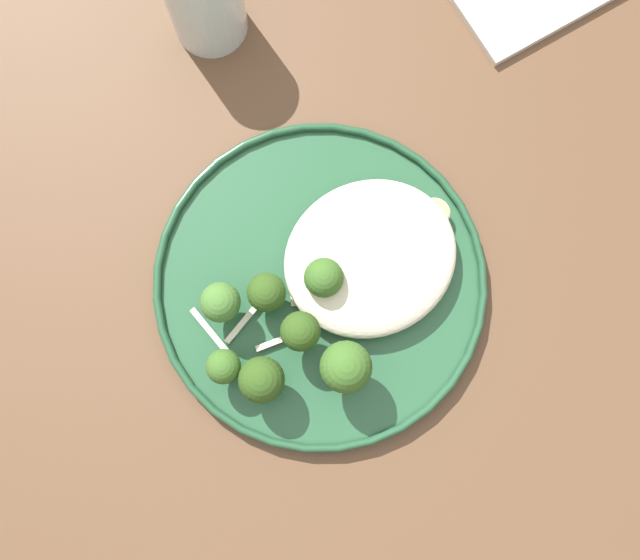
# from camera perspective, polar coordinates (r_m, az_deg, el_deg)

# --- Properties ---
(ground) EXTENTS (6.00, 6.00, 0.00)m
(ground) POSITION_cam_1_polar(r_m,az_deg,el_deg) (1.37, -0.40, -7.16)
(ground) COLOR #2D2B28
(wooden_dining_table) EXTENTS (1.40, 1.00, 0.74)m
(wooden_dining_table) POSITION_cam_1_polar(r_m,az_deg,el_deg) (0.71, -0.77, -4.38)
(wooden_dining_table) COLOR brown
(wooden_dining_table) RESTS_ON ground
(dinner_plate) EXTENTS (0.29, 0.29, 0.02)m
(dinner_plate) POSITION_cam_1_polar(r_m,az_deg,el_deg) (0.63, 0.00, -0.18)
(dinner_plate) COLOR #235133
(dinner_plate) RESTS_ON wooden_dining_table
(noodle_bed) EXTENTS (0.15, 0.14, 0.03)m
(noodle_bed) POSITION_cam_1_polar(r_m,az_deg,el_deg) (0.62, 3.99, 1.78)
(noodle_bed) COLOR beige
(noodle_bed) RESTS_ON dinner_plate
(seared_scallop_center_golden) EXTENTS (0.03, 0.03, 0.01)m
(seared_scallop_center_golden) POSITION_cam_1_polar(r_m,az_deg,el_deg) (0.64, 8.97, 5.15)
(seared_scallop_center_golden) COLOR beige
(seared_scallop_center_golden) RESTS_ON dinner_plate
(seared_scallop_rear_pale) EXTENTS (0.03, 0.03, 0.01)m
(seared_scallop_rear_pale) POSITION_cam_1_polar(r_m,az_deg,el_deg) (0.62, 7.89, 0.10)
(seared_scallop_rear_pale) COLOR #DBB77A
(seared_scallop_rear_pale) RESTS_ON dinner_plate
(seared_scallop_right_edge) EXTENTS (0.03, 0.03, 0.01)m
(seared_scallop_right_edge) POSITION_cam_1_polar(r_m,az_deg,el_deg) (0.62, 4.06, 1.90)
(seared_scallop_right_edge) COLOR beige
(seared_scallop_right_edge) RESTS_ON dinner_plate
(seared_scallop_half_hidden) EXTENTS (0.03, 0.03, 0.02)m
(seared_scallop_half_hidden) POSITION_cam_1_polar(r_m,az_deg,el_deg) (0.62, 5.64, -0.32)
(seared_scallop_half_hidden) COLOR #DBB77A
(seared_scallop_half_hidden) RESTS_ON dinner_plate
(broccoli_floret_rear_charred) EXTENTS (0.04, 0.04, 0.06)m
(broccoli_floret_rear_charred) POSITION_cam_1_polar(r_m,az_deg,el_deg) (0.58, 2.06, -6.88)
(broccoli_floret_rear_charred) COLOR #89A356
(broccoli_floret_rear_charred) RESTS_ON dinner_plate
(broccoli_floret_right_tilted) EXTENTS (0.03, 0.03, 0.05)m
(broccoli_floret_right_tilted) POSITION_cam_1_polar(r_m,az_deg,el_deg) (0.60, -4.23, -1.02)
(broccoli_floret_right_tilted) COLOR #89A356
(broccoli_floret_right_tilted) RESTS_ON dinner_plate
(broccoli_floret_front_edge) EXTENTS (0.04, 0.04, 0.05)m
(broccoli_floret_front_edge) POSITION_cam_1_polar(r_m,az_deg,el_deg) (0.59, -4.63, -7.86)
(broccoli_floret_front_edge) COLOR #7A994C
(broccoli_floret_front_edge) RESTS_ON dinner_plate
(broccoli_floret_beside_noodles) EXTENTS (0.03, 0.03, 0.05)m
(broccoli_floret_beside_noodles) POSITION_cam_1_polar(r_m,az_deg,el_deg) (0.59, -1.56, -4.09)
(broccoli_floret_beside_noodles) COLOR #7A994C
(broccoli_floret_beside_noodles) RESTS_ON dinner_plate
(broccoli_floret_near_rim) EXTENTS (0.03, 0.03, 0.05)m
(broccoli_floret_near_rim) POSITION_cam_1_polar(r_m,az_deg,el_deg) (0.59, 0.30, 0.13)
(broccoli_floret_near_rim) COLOR #7A994C
(broccoli_floret_near_rim) RESTS_ON dinner_plate
(broccoli_floret_left_leaning) EXTENTS (0.03, 0.03, 0.05)m
(broccoli_floret_left_leaning) POSITION_cam_1_polar(r_m,az_deg,el_deg) (0.60, -7.85, -1.77)
(broccoli_floret_left_leaning) COLOR #89A356
(broccoli_floret_left_leaning) RESTS_ON dinner_plate
(broccoli_floret_split_head) EXTENTS (0.03, 0.03, 0.05)m
(broccoli_floret_split_head) POSITION_cam_1_polar(r_m,az_deg,el_deg) (0.59, -7.76, -6.50)
(broccoli_floret_split_head) COLOR #89A356
(broccoli_floret_split_head) RESTS_ON dinner_plate
(onion_sliver_curled_piece) EXTENTS (0.04, 0.01, 0.00)m
(onion_sliver_curled_piece) POSITION_cam_1_polar(r_m,az_deg,el_deg) (0.62, -3.20, -4.76)
(onion_sliver_curled_piece) COLOR silver
(onion_sliver_curled_piece) RESTS_ON dinner_plate
(onion_sliver_long_sliver) EXTENTS (0.06, 0.03, 0.00)m
(onion_sliver_long_sliver) POSITION_cam_1_polar(r_m,az_deg,el_deg) (0.62, -5.65, -2.81)
(onion_sliver_long_sliver) COLOR silver
(onion_sliver_long_sliver) RESTS_ON dinner_plate
(onion_sliver_pale_crescent) EXTENTS (0.03, 0.05, 0.00)m
(onion_sliver_pale_crescent) POSITION_cam_1_polar(r_m,az_deg,el_deg) (0.62, -2.21, 0.34)
(onion_sliver_pale_crescent) COLOR silver
(onion_sliver_pale_crescent) RESTS_ON dinner_plate
(onion_sliver_short_strip) EXTENTS (0.01, 0.05, 0.00)m
(onion_sliver_short_strip) POSITION_cam_1_polar(r_m,az_deg,el_deg) (0.62, -8.69, -4.00)
(onion_sliver_short_strip) COLOR silver
(onion_sliver_short_strip) RESTS_ON dinner_plate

